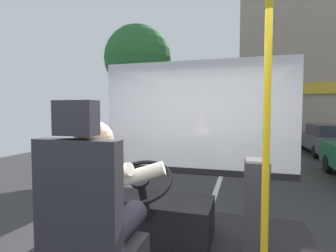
% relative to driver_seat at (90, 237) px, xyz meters
% --- Properties ---
extents(ground, '(18.00, 44.00, 0.06)m').
position_rel_driver_seat_xyz_m(ground, '(0.23, 9.27, -1.22)').
color(ground, '#2D2D2D').
extents(driver_seat, '(0.48, 0.48, 1.35)m').
position_rel_driver_seat_xyz_m(driver_seat, '(0.00, 0.00, 0.00)').
color(driver_seat, black).
rests_on(driver_seat, bus_floor).
extents(bus_driver, '(0.71, 0.55, 0.75)m').
position_rel_driver_seat_xyz_m(bus_driver, '(-0.00, 0.12, 0.18)').
color(bus_driver, '#282833').
rests_on(bus_driver, driver_seat).
extents(steering_console, '(1.10, 1.01, 0.85)m').
position_rel_driver_seat_xyz_m(steering_console, '(0.00, 1.20, -0.36)').
color(steering_console, black).
rests_on(steering_console, bus_floor).
extents(handrail_pole, '(0.04, 0.04, 2.27)m').
position_rel_driver_seat_xyz_m(handrail_pole, '(0.96, 0.41, 0.55)').
color(handrail_pole, gold).
rests_on(handrail_pole, bus_floor).
extents(fare_box, '(0.20, 0.25, 0.88)m').
position_rel_driver_seat_xyz_m(fare_box, '(0.94, 1.09, -0.14)').
color(fare_box, '#333338').
rests_on(fare_box, bus_floor).
extents(windshield_panel, '(2.50, 0.08, 1.48)m').
position_rel_driver_seat_xyz_m(windshield_panel, '(0.23, 2.09, 0.46)').
color(windshield_panel, silver).
extents(street_tree, '(2.41, 2.41, 5.02)m').
position_rel_driver_seat_xyz_m(street_tree, '(-2.86, 7.61, 2.56)').
color(street_tree, '#4C3828').
rests_on(street_tree, ground).
extents(parked_car_charcoal, '(1.96, 4.40, 1.33)m').
position_rel_driver_seat_xyz_m(parked_car_charcoal, '(4.59, 11.86, -0.51)').
color(parked_car_charcoal, '#474C51').
rests_on(parked_car_charcoal, ground).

